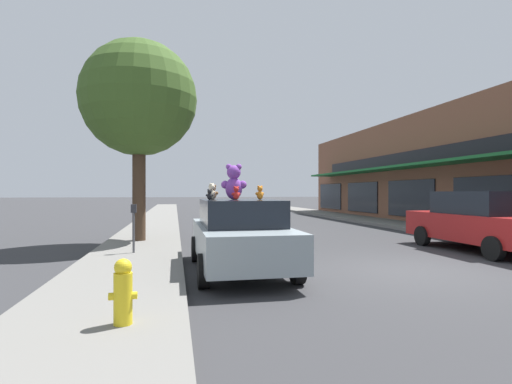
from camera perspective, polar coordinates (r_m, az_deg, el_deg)
name	(u,v)px	position (r m, az deg, el deg)	size (l,w,h in m)	color
ground_plane	(411,271)	(9.61, 21.33, -10.50)	(260.00, 260.00, 0.00)	#333335
sidewalk_near	(120,280)	(8.18, -18.80, -11.79)	(2.39, 90.00, 0.16)	slate
plush_art_car	(239,234)	(8.86, -2.38, -6.00)	(1.99, 4.59, 1.58)	#8C999E
teddy_bear_giant	(234,182)	(9.11, -3.19, 1.38)	(0.61, 0.41, 0.81)	purple
teddy_bear_orange	(260,193)	(8.99, 0.56, -0.11)	(0.24, 0.18, 0.32)	orange
teddy_bear_black	(210,195)	(8.76, -6.65, -0.38)	(0.18, 0.12, 0.23)	black
teddy_bear_red	(236,193)	(8.71, -2.85, -0.17)	(0.23, 0.16, 0.30)	red
teddy_bear_cream	(212,192)	(9.00, -6.35, 0.05)	(0.23, 0.27, 0.37)	beige
teddy_bear_brown	(213,192)	(9.62, -6.15, -0.02)	(0.26, 0.17, 0.35)	olive
parked_car_far_center	(482,221)	(13.53, 29.53, -3.63)	(2.09, 4.79, 1.77)	maroon
street_tree	(139,99)	(14.02, -16.37, 12.61)	(3.79, 3.79, 6.58)	#473323
fire_hydrant	(123,291)	(5.19, -18.46, -13.32)	(0.33, 0.22, 0.79)	yellow
parking_meter	(134,222)	(10.96, -17.07, -4.09)	(0.14, 0.10, 1.27)	#4C4C51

